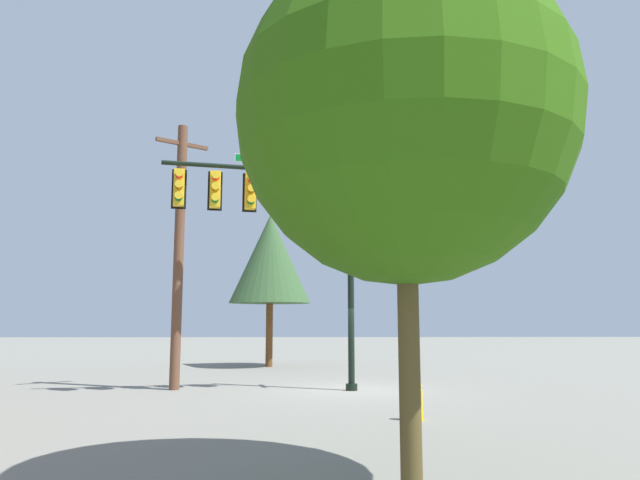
{
  "coord_description": "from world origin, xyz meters",
  "views": [
    {
      "loc": [
        1.44,
        18.21,
        2.11
      ],
      "look_at": [
        0.98,
        0.21,
        4.64
      ],
      "focal_mm": 32.53,
      "sensor_mm": 36.0,
      "label": 1
    }
  ],
  "objects_px": {
    "fire_hydrant": "(417,401)",
    "tree_near": "(404,118)",
    "signal_pole_assembly": "(274,209)",
    "utility_pole": "(179,251)",
    "tree_mid": "(270,259)"
  },
  "relations": [
    {
      "from": "fire_hydrant",
      "to": "tree_near",
      "type": "distance_m",
      "value": 7.03
    },
    {
      "from": "signal_pole_assembly",
      "to": "utility_pole",
      "type": "height_order",
      "value": "utility_pole"
    },
    {
      "from": "tree_near",
      "to": "tree_mid",
      "type": "bearing_deg",
      "value": -81.62
    },
    {
      "from": "fire_hydrant",
      "to": "tree_mid",
      "type": "distance_m",
      "value": 16.11
    },
    {
      "from": "utility_pole",
      "to": "fire_hydrant",
      "type": "height_order",
      "value": "utility_pole"
    },
    {
      "from": "signal_pole_assembly",
      "to": "utility_pole",
      "type": "xyz_separation_m",
      "value": [
        3.09,
        -0.86,
        -1.2
      ]
    },
    {
      "from": "utility_pole",
      "to": "fire_hydrant",
      "type": "distance_m",
      "value": 9.53
    },
    {
      "from": "tree_near",
      "to": "tree_mid",
      "type": "distance_m",
      "value": 20.48
    },
    {
      "from": "utility_pole",
      "to": "fire_hydrant",
      "type": "xyz_separation_m",
      "value": [
        -6.47,
        5.78,
        -3.94
      ]
    },
    {
      "from": "fire_hydrant",
      "to": "tree_near",
      "type": "height_order",
      "value": "tree_near"
    },
    {
      "from": "tree_near",
      "to": "utility_pole",
      "type": "bearing_deg",
      "value": -64.37
    },
    {
      "from": "signal_pole_assembly",
      "to": "utility_pole",
      "type": "distance_m",
      "value": 3.43
    },
    {
      "from": "utility_pole",
      "to": "tree_mid",
      "type": "relative_size",
      "value": 1.17
    },
    {
      "from": "signal_pole_assembly",
      "to": "fire_hydrant",
      "type": "relative_size",
      "value": 8.75
    },
    {
      "from": "tree_near",
      "to": "fire_hydrant",
      "type": "bearing_deg",
      "value": -101.57
    }
  ]
}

